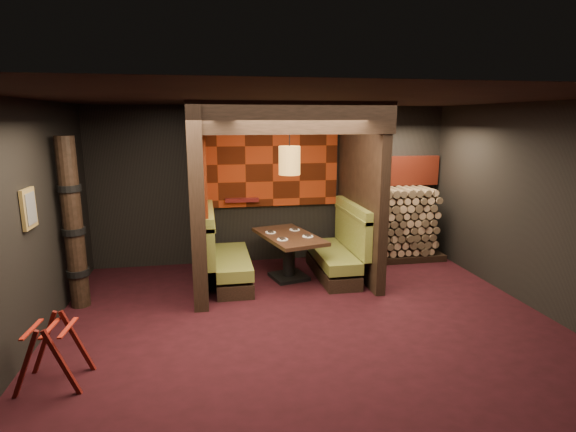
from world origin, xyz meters
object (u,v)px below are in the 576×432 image
Objects in this scene: pendant_lamp at (289,160)px; booth_bench_left at (226,259)px; totem_column at (73,225)px; dining_table at (289,248)px; firewood_stack at (397,224)px; luggage_rack at (53,350)px; booth_bench_right at (338,253)px.

booth_bench_left is at bearing 178.21° from pendant_lamp.
booth_bench_left is 0.67× the size of totem_column.
dining_table is at bearing 90.00° from pendant_lamp.
firewood_stack is (2.20, 0.73, -1.29)m from pendant_lamp.
luggage_rack is (-2.87, -2.52, -1.61)m from pendant_lamp.
dining_table is 0.91× the size of firewood_stack.
firewood_stack is at bearing 12.17° from booth_bench_left.
luggage_rack is at bearing -147.34° from firewood_stack.
dining_table is (-0.85, 0.02, 0.12)m from booth_bench_right.
booth_bench_right is 4.52m from luggage_rack.
pendant_lamp reaches higher than booth_bench_left.
totem_column reaches higher than booth_bench_right.
pendant_lamp is at bearing 41.26° from luggage_rack.
booth_bench_right is at bearing 34.44° from luggage_rack.
totem_column is at bearing -166.81° from firewood_stack.
firewood_stack is (2.20, 0.68, 0.16)m from dining_table.
totem_column reaches higher than dining_table.
firewood_stack is at bearing 32.66° from luggage_rack.
dining_table is 3.25m from totem_column.
dining_table is at bearing 10.27° from totem_column.
booth_bench_right reaches higher than dining_table.
pendant_lamp is at bearing -161.61° from firewood_stack.
dining_table is at bearing 178.83° from booth_bench_right.
totem_column is 5.50m from firewood_stack.
pendant_lamp reaches higher than luggage_rack.
luggage_rack is at bearing -138.74° from pendant_lamp.
dining_table is 1.43× the size of pendant_lamp.
dining_table is at bearing -162.79° from firewood_stack.
totem_column is at bearing 97.29° from luggage_rack.
totem_column reaches higher than firewood_stack.
booth_bench_left is at bearing 180.00° from booth_bench_right.
booth_bench_right is at bearing 0.00° from booth_bench_left.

